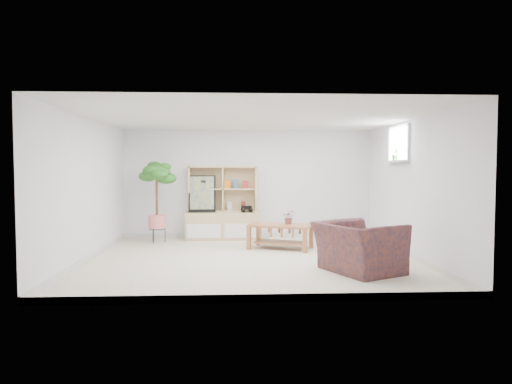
{
  "coord_description": "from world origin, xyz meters",
  "views": [
    {
      "loc": [
        -0.31,
        -7.69,
        1.55
      ],
      "look_at": [
        0.07,
        0.22,
        1.14
      ],
      "focal_mm": 32.0,
      "sensor_mm": 36.0,
      "label": 1
    }
  ],
  "objects_px": {
    "coffee_table": "(280,236)",
    "floor_tree": "(157,202)",
    "storage_unit": "(223,203)",
    "armchair": "(359,244)"
  },
  "relations": [
    {
      "from": "storage_unit",
      "to": "armchair",
      "type": "distance_m",
      "value": 3.89
    },
    {
      "from": "coffee_table",
      "to": "armchair",
      "type": "distance_m",
      "value": 2.24
    },
    {
      "from": "floor_tree",
      "to": "armchair",
      "type": "xyz_separation_m",
      "value": [
        3.46,
        -2.83,
        -0.43
      ]
    },
    {
      "from": "floor_tree",
      "to": "armchair",
      "type": "bearing_deg",
      "value": -39.29
    },
    {
      "from": "storage_unit",
      "to": "floor_tree",
      "type": "relative_size",
      "value": 0.94
    },
    {
      "from": "coffee_table",
      "to": "floor_tree",
      "type": "height_order",
      "value": "floor_tree"
    },
    {
      "from": "coffee_table",
      "to": "armchair",
      "type": "bearing_deg",
      "value": -42.64
    },
    {
      "from": "coffee_table",
      "to": "armchair",
      "type": "xyz_separation_m",
      "value": [
        0.97,
        -2.01,
        0.19
      ]
    },
    {
      "from": "floor_tree",
      "to": "armchair",
      "type": "distance_m",
      "value": 4.49
    },
    {
      "from": "storage_unit",
      "to": "floor_tree",
      "type": "xyz_separation_m",
      "value": [
        -1.35,
        -0.42,
        0.05
      ]
    }
  ]
}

